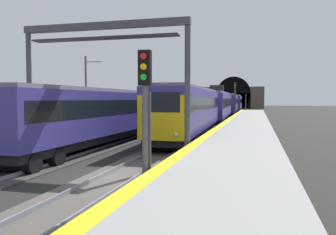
% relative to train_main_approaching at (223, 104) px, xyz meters
% --- Properties ---
extents(ground_plane, '(320.00, 320.00, 0.00)m').
position_rel_train_main_approaching_xyz_m(ground_plane, '(-42.77, 0.00, -2.31)').
color(ground_plane, black).
extents(platform_right, '(112.00, 4.15, 1.07)m').
position_rel_train_main_approaching_xyz_m(platform_right, '(-42.77, -4.23, -1.77)').
color(platform_right, gray).
rests_on(platform_right, ground_plane).
extents(platform_right_edge_strip, '(112.00, 0.50, 0.01)m').
position_rel_train_main_approaching_xyz_m(platform_right_edge_strip, '(-42.77, -2.41, -1.24)').
color(platform_right_edge_strip, yellow).
rests_on(platform_right_edge_strip, platform_right).
extents(track_main_line, '(160.00, 3.06, 0.21)m').
position_rel_train_main_approaching_xyz_m(track_main_line, '(-42.77, 0.00, -2.27)').
color(track_main_line, '#4C4742').
rests_on(track_main_line, ground_plane).
extents(track_adjacent_line, '(160.00, 3.04, 0.21)m').
position_rel_train_main_approaching_xyz_m(track_adjacent_line, '(-42.77, 4.85, -2.27)').
color(track_adjacent_line, '#383533').
rests_on(track_adjacent_line, ground_plane).
extents(train_main_approaching, '(74.59, 3.34, 4.97)m').
position_rel_train_main_approaching_xyz_m(train_main_approaching, '(0.00, 0.00, 0.00)').
color(train_main_approaching, navy).
rests_on(train_main_approaching, ground_plane).
extents(train_adjacent_platform, '(42.22, 3.21, 4.71)m').
position_rel_train_main_approaching_xyz_m(train_adjacent_platform, '(-22.93, 4.85, -0.12)').
color(train_adjacent_platform, navy).
rests_on(train_adjacent_platform, ground_plane).
extents(railway_signal_near, '(0.39, 0.38, 4.61)m').
position_rel_train_main_approaching_xyz_m(railway_signal_near, '(-45.34, -1.96, 0.51)').
color(railway_signal_near, '#4C4C54').
rests_on(railway_signal_near, ground_plane).
extents(railway_signal_mid, '(0.39, 0.38, 5.68)m').
position_rel_train_main_approaching_xyz_m(railway_signal_mid, '(-2.85, -1.96, 1.10)').
color(railway_signal_mid, '#38383D').
rests_on(railway_signal_mid, ground_plane).
extents(railway_signal_far, '(0.39, 0.38, 4.65)m').
position_rel_train_main_approaching_xyz_m(railway_signal_far, '(45.31, -1.96, 0.53)').
color(railway_signal_far, '#4C4C54').
rests_on(railway_signal_far, ground_plane).
extents(overhead_signal_gantry, '(0.70, 9.04, 7.05)m').
position_rel_train_main_approaching_xyz_m(overhead_signal_gantry, '(-38.84, 2.42, 3.05)').
color(overhead_signal_gantry, '#3F3F47').
rests_on(overhead_signal_gantry, ground_plane).
extents(tunnel_portal, '(2.44, 19.46, 10.90)m').
position_rel_train_main_approaching_xyz_m(tunnel_portal, '(60.65, 2.42, 1.31)').
color(tunnel_portal, '#51473D').
rests_on(tunnel_portal, ground_plane).
extents(catenary_mast_near, '(0.22, 1.85, 7.46)m').
position_rel_train_main_approaching_xyz_m(catenary_mast_near, '(-23.43, 11.53, 1.52)').
color(catenary_mast_near, '#595B60').
rests_on(catenary_mast_near, ground_plane).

